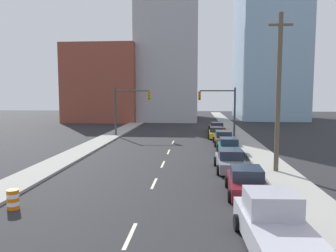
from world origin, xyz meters
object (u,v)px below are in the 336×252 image
object	(u,v)px
pickup_truck_silver	(276,229)
sedan_gray	(230,161)
traffic_barrel	(13,199)
traffic_signal_left	(126,105)
sedan_red	(217,127)
traffic_signal_right	(224,105)
sedan_yellow	(216,133)
utility_pole_right_mid	(278,93)
sedan_maroon	(246,182)
sedan_brown	(223,138)
sedan_teal	(229,147)

from	to	relation	value
pickup_truck_silver	sedan_gray	size ratio (longest dim) A/B	1.27
traffic_barrel	pickup_truck_silver	bearing A→B (deg)	-15.48
traffic_signal_left	sedan_red	world-z (taller)	traffic_signal_left
traffic_signal_right	sedan_yellow	bearing A→B (deg)	-147.98
utility_pole_right_mid	sedan_gray	xyz separation A→B (m)	(-3.06, 0.66, -4.85)
sedan_maroon	traffic_barrel	bearing A→B (deg)	-162.11
sedan_brown	sedan_red	size ratio (longest dim) A/B	0.99
traffic_signal_right	traffic_signal_left	bearing A→B (deg)	180.00
sedan_maroon	sedan_gray	world-z (taller)	sedan_gray
sedan_teal	sedan_red	xyz separation A→B (m)	(0.06, 17.41, -0.03)
traffic_signal_left	traffic_signal_right	size ratio (longest dim) A/B	1.00
pickup_truck_silver	sedan_red	bearing A→B (deg)	86.92
pickup_truck_silver	sedan_yellow	bearing A→B (deg)	87.82
traffic_signal_left	sedan_maroon	xyz separation A→B (m)	(11.68, -23.60, -3.39)
pickup_truck_silver	sedan_brown	bearing A→B (deg)	86.91
traffic_signal_right	sedan_gray	world-z (taller)	traffic_signal_right
pickup_truck_silver	sedan_red	distance (m)	36.00
sedan_maroon	sedan_red	xyz separation A→B (m)	(0.33, 29.60, -0.04)
traffic_signal_right	pickup_truck_silver	bearing A→B (deg)	-91.37
utility_pole_right_mid	sedan_maroon	distance (m)	7.53
traffic_signal_left	sedan_maroon	distance (m)	26.55
traffic_barrel	utility_pole_right_mid	bearing A→B (deg)	30.14
sedan_red	sedan_gray	bearing A→B (deg)	-94.85
traffic_signal_right	utility_pole_right_mid	bearing A→B (deg)	-83.82
traffic_signal_left	sedan_yellow	bearing A→B (deg)	-2.98
pickup_truck_silver	sedan_brown	xyz separation A→B (m)	(0.18, 23.92, -0.09)
sedan_gray	traffic_signal_right	bearing A→B (deg)	86.26
sedan_teal	pickup_truck_silver	bearing A→B (deg)	-89.99
sedan_red	sedan_yellow	bearing A→B (deg)	-97.83
traffic_signal_right	sedan_maroon	distance (m)	23.86
traffic_barrel	pickup_truck_silver	world-z (taller)	pickup_truck_silver
traffic_signal_left	sedan_gray	distance (m)	21.50
pickup_truck_silver	sedan_teal	xyz separation A→B (m)	(0.21, 18.59, -0.11)
traffic_signal_left	pickup_truck_silver	bearing A→B (deg)	-68.62
traffic_signal_left	sedan_teal	size ratio (longest dim) A/B	1.41
traffic_barrel	traffic_signal_left	bearing A→B (deg)	90.56
traffic_signal_left	sedan_red	xyz separation A→B (m)	(12.01, 6.00, -3.44)
sedan_maroon	sedan_brown	bearing A→B (deg)	91.36
traffic_signal_left	sedan_red	size ratio (longest dim) A/B	1.30
pickup_truck_silver	sedan_maroon	size ratio (longest dim) A/B	1.35
sedan_gray	sedan_brown	distance (m)	11.84
sedan_yellow	sedan_red	world-z (taller)	same
traffic_signal_left	traffic_barrel	xyz separation A→B (m)	(0.26, -26.82, -3.60)
traffic_signal_right	sedan_yellow	xyz separation A→B (m)	(-0.96, -0.60, -3.45)
traffic_barrel	sedan_maroon	distance (m)	11.87
sedan_gray	sedan_teal	xyz separation A→B (m)	(0.55, 6.50, -0.03)
traffic_signal_right	sedan_brown	xyz separation A→B (m)	(-0.53, -6.08, -3.39)
traffic_barrel	sedan_maroon	bearing A→B (deg)	15.73
sedan_maroon	sedan_yellow	size ratio (longest dim) A/B	0.95
traffic_signal_left	sedan_yellow	distance (m)	12.02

